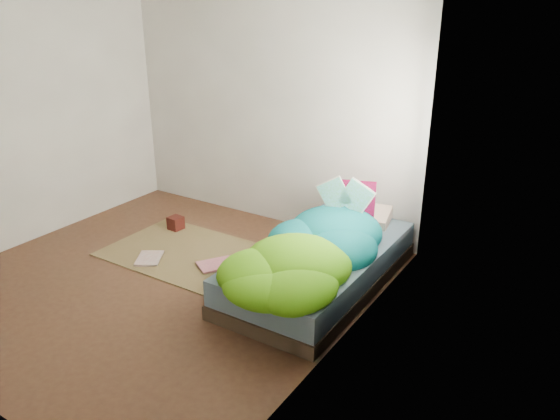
# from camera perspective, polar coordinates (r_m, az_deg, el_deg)

# --- Properties ---
(ground) EXTENTS (3.50, 3.50, 0.00)m
(ground) POSITION_cam_1_polar(r_m,az_deg,el_deg) (5.03, -12.36, -7.24)
(ground) COLOR #47291B
(ground) RESTS_ON ground
(room_walls) EXTENTS (3.54, 3.54, 2.62)m
(room_walls) POSITION_cam_1_polar(r_m,az_deg,el_deg) (4.48, -13.86, 11.26)
(room_walls) COLOR beige
(room_walls) RESTS_ON ground
(bed) EXTENTS (1.00, 2.00, 0.34)m
(bed) POSITION_cam_1_polar(r_m,az_deg,el_deg) (4.80, 4.18, -5.92)
(bed) COLOR #392F1F
(bed) RESTS_ON ground
(duvet) EXTENTS (0.96, 1.84, 0.34)m
(duvet) POSITION_cam_1_polar(r_m,az_deg,el_deg) (4.48, 2.95, -3.17)
(duvet) COLOR #075A6E
(duvet) RESTS_ON bed
(rug) EXTENTS (1.60, 1.10, 0.01)m
(rug) POSITION_cam_1_polar(r_m,az_deg,el_deg) (5.47, -9.49, -4.47)
(rug) COLOR brown
(rug) RESTS_ON ground
(pillow_floral) EXTENTS (0.58, 0.42, 0.12)m
(pillow_floral) POSITION_cam_1_polar(r_m,az_deg,el_deg) (5.30, 8.53, -0.59)
(pillow_floral) COLOR #EEE3CE
(pillow_floral) RESTS_ON bed
(pillow_magenta) EXTENTS (0.44, 0.26, 0.42)m
(pillow_magenta) POSITION_cam_1_polar(r_m,az_deg,el_deg) (5.21, 7.60, 0.81)
(pillow_magenta) COLOR #450416
(pillow_magenta) RESTS_ON bed
(open_book) EXTENTS (0.43, 0.17, 0.26)m
(open_book) POSITION_cam_1_polar(r_m,az_deg,el_deg) (4.87, 6.85, 2.59)
(open_book) COLOR green
(open_book) RESTS_ON duvet
(wooden_box) EXTENTS (0.15, 0.15, 0.14)m
(wooden_box) POSITION_cam_1_polar(r_m,az_deg,el_deg) (6.00, -10.84, -1.34)
(wooden_box) COLOR #3D0E0E
(wooden_box) RESTS_ON rug
(floor_book_a) EXTENTS (0.35, 0.38, 0.02)m
(floor_book_a) POSITION_cam_1_polar(r_m,az_deg,el_deg) (5.43, -14.65, -4.91)
(floor_book_a) COLOR silver
(floor_book_a) RESTS_ON rug
(floor_book_b) EXTENTS (0.39, 0.41, 0.03)m
(floor_book_b) POSITION_cam_1_polar(r_m,az_deg,el_deg) (5.26, -7.08, -5.14)
(floor_book_b) COLOR #C97479
(floor_book_b) RESTS_ON rug
(floor_book_c) EXTENTS (0.32, 0.34, 0.02)m
(floor_book_c) POSITION_cam_1_polar(r_m,az_deg,el_deg) (4.83, -6.88, -7.86)
(floor_book_c) COLOR tan
(floor_book_c) RESTS_ON rug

